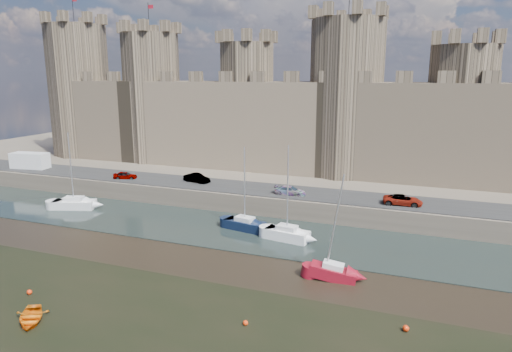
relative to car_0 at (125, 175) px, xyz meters
The scene contains 17 objects.
water_channel 28.70m from the car_0, 17.59° to the right, with size 160.00×12.00×0.08m, color black.
quay 38.63m from the car_0, 45.18° to the left, with size 160.00×60.00×2.50m, color #4C443A.
road 27.24m from the car_0, ahead, with size 160.00×7.00×0.10m, color black.
castle 31.87m from the car_0, 30.06° to the left, with size 108.50×11.00×29.00m.
car_0 is the anchor object (origin of this frame).
car_1 11.08m from the car_0, ahead, with size 1.40×4.03×1.33m, color gray.
car_2 25.36m from the car_0, ahead, with size 1.61×3.95×1.15m, color gray.
car_3 39.13m from the car_0, ahead, with size 2.09×4.52×1.26m, color gray.
van 19.30m from the car_0, behind, with size 6.02×2.41×2.63m, color silver.
sailboat_0 8.90m from the car_0, 104.71° to the right, with size 5.85×3.77×10.20m.
sailboat_1 23.83m from the car_0, 19.72° to the right, with size 5.08×2.74×9.64m.
sailboat_2 29.54m from the car_0, 18.82° to the right, with size 5.03×2.56×10.38m.
sailboat_4 38.62m from the car_0, 26.52° to the right, with size 4.18×1.85×9.54m.
dinghy_0 35.85m from the car_0, 64.36° to the right, with size 2.28×0.66×3.19m, color #CF600C.
buoy_0 31.40m from the car_0, 67.74° to the right, with size 0.43×0.43×0.43m, color red.
buoy_1 40.57m from the car_0, 41.83° to the right, with size 0.38×0.38×0.38m, color red.
buoy_3 47.40m from the car_0, 30.06° to the right, with size 0.46×0.46×0.46m, color red.
Camera 1 is at (14.21, -21.76, 17.62)m, focal length 32.00 mm.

